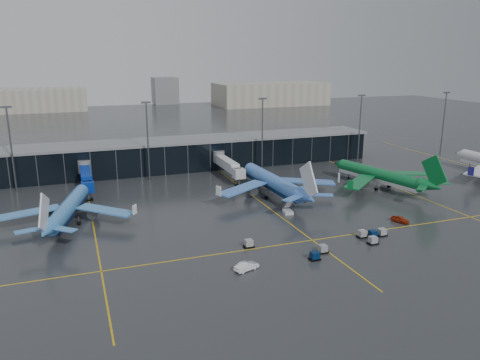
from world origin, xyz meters
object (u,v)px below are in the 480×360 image
object	(u,v)px
airliner_arkefly	(67,199)
airliner_klm_near	(273,173)
service_van_red	(400,219)
airliner_aer_lingus	(379,167)
mobile_airstair	(288,210)
service_van_white	(246,266)
baggage_carts	(341,241)

from	to	relation	value
airliner_arkefly	airliner_klm_near	bearing A→B (deg)	18.05
airliner_klm_near	service_van_red	world-z (taller)	airliner_klm_near
airliner_aer_lingus	service_van_red	world-z (taller)	airliner_aer_lingus
airliner_aer_lingus	mobile_airstair	distance (m)	39.19
airliner_arkefly	service_van_red	size ratio (longest dim) A/B	8.75
mobile_airstair	service_van_white	distance (m)	35.05
mobile_airstair	airliner_klm_near	bearing A→B (deg)	89.25
airliner_aer_lingus	baggage_carts	bearing A→B (deg)	-147.50
airliner_arkefly	airliner_aer_lingus	bearing A→B (deg)	14.71
baggage_carts	service_van_red	bearing A→B (deg)	18.62
airliner_arkefly	baggage_carts	size ratio (longest dim) A/B	1.19
service_van_red	airliner_aer_lingus	bearing A→B (deg)	41.28
airliner_klm_near	baggage_carts	bearing A→B (deg)	-93.49
airliner_klm_near	airliner_arkefly	bearing A→B (deg)	-178.32
mobile_airstair	service_van_red	size ratio (longest dim) A/B	0.78
airliner_aer_lingus	service_van_red	distance (m)	31.89
airliner_aer_lingus	baggage_carts	xyz separation A→B (m)	(-35.07, -35.32, -5.69)
airliner_aer_lingus	service_van_red	size ratio (longest dim) A/B	9.36
airliner_aer_lingus	service_van_white	distance (m)	71.12
mobile_airstair	service_van_red	bearing A→B (deg)	-25.72
airliner_arkefly	airliner_aer_lingus	distance (m)	89.86
airliner_klm_near	service_van_white	bearing A→B (deg)	-121.66
mobile_airstair	service_van_white	size ratio (longest dim) A/B	0.69
airliner_klm_near	baggage_carts	distance (m)	38.82
airliner_arkefly	airliner_aer_lingus	size ratio (longest dim) A/B	0.93
airliner_klm_near	service_van_red	xyz separation A→B (m)	(20.28, -31.18, -6.05)
baggage_carts	mobile_airstair	world-z (taller)	mobile_airstair
mobile_airstair	airliner_arkefly	bearing A→B (deg)	175.88
baggage_carts	service_van_white	bearing A→B (deg)	-168.75
service_van_red	airliner_klm_near	bearing A→B (deg)	100.47
baggage_carts	service_van_white	xyz separation A→B (m)	(-23.47, -4.67, 0.07)
airliner_arkefly	mobile_airstair	size ratio (longest dim) A/B	11.23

